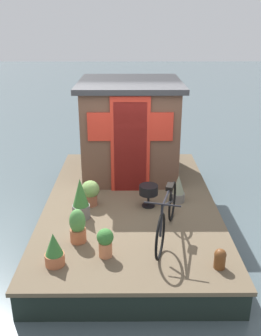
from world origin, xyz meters
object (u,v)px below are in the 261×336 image
at_px(potted_plant_mint, 178,189).
at_px(potted_plant_geranium, 81,199).
at_px(mooring_bollard, 220,258).
at_px(houseboat_cabin, 130,128).
at_px(potted_plant_lavender, 54,250).
at_px(potted_plant_rosemary, 105,242).
at_px(charcoal_grill, 149,191).
at_px(bicycle, 167,215).
at_px(potted_plant_succulent, 90,192).
at_px(potted_plant_thyme, 78,226).

relative_size(potted_plant_mint, potted_plant_geranium, 0.72).
height_order(potted_plant_mint, mooring_bollard, potted_plant_mint).
height_order(houseboat_cabin, mooring_bollard, houseboat_cabin).
bearing_deg(potted_plant_lavender, mooring_bollard, -92.20).
xyz_separation_m(potted_plant_rosemary, mooring_bollard, (-0.27, -1.50, -0.08)).
bearing_deg(potted_plant_mint, potted_plant_rosemary, 144.39).
relative_size(houseboat_cabin, potted_plant_lavender, 4.48).
relative_size(potted_plant_geranium, charcoal_grill, 1.76).
bearing_deg(potted_plant_rosemary, houseboat_cabin, -6.46).
bearing_deg(bicycle, potted_plant_succulent, 49.85).
xyz_separation_m(bicycle, potted_plant_mint, (1.17, -0.32, -0.12)).
height_order(houseboat_cabin, potted_plant_geranium, houseboat_cabin).
relative_size(houseboat_cabin, potted_plant_thyme, 4.06).
bearing_deg(mooring_bollard, houseboat_cabin, 18.79).
bearing_deg(charcoal_grill, potted_plant_rosemary, 155.98).
bearing_deg(bicycle, potted_plant_thyme, 95.76).
bearing_deg(potted_plant_succulent, potted_plant_lavender, 169.69).
height_order(bicycle, potted_plant_rosemary, bicycle).
distance_m(potted_plant_geranium, potted_plant_thyme, 0.72).
height_order(potted_plant_succulent, potted_plant_rosemary, potted_plant_succulent).
relative_size(potted_plant_succulent, potted_plant_thyme, 0.87).
bearing_deg(houseboat_cabin, potted_plant_mint, -149.43).
relative_size(bicycle, potted_plant_succulent, 3.71).
xyz_separation_m(houseboat_cabin, potted_plant_mint, (-1.44, -0.85, -0.73)).
xyz_separation_m(potted_plant_lavender, potted_plant_geranium, (1.28, -0.20, 0.10)).
xyz_separation_m(potted_plant_succulent, potted_plant_rosemary, (-1.54, -0.34, -0.02)).
relative_size(charcoal_grill, mooring_bollard, 1.41).
height_order(potted_plant_mint, potted_plant_rosemary, potted_plant_mint).
relative_size(potted_plant_succulent, mooring_bollard, 1.63).
relative_size(potted_plant_lavender, potted_plant_geranium, 0.68).
xyz_separation_m(potted_plant_geranium, mooring_bollard, (-1.36, -1.96, -0.18)).
xyz_separation_m(potted_plant_mint, potted_plant_thyme, (-1.30, 1.62, 0.01)).
relative_size(potted_plant_succulent, potted_plant_mint, 0.91).
height_order(bicycle, charcoal_grill, bicycle).
height_order(houseboat_cabin, potted_plant_mint, houseboat_cabin).
bearing_deg(charcoal_grill, potted_plant_succulent, 87.27).
relative_size(bicycle, potted_plant_rosemary, 4.05).
bearing_deg(potted_plant_lavender, potted_plant_mint, -44.89).
distance_m(houseboat_cabin, mooring_bollard, 3.67).
height_order(potted_plant_lavender, mooring_bollard, potted_plant_lavender).
xyz_separation_m(potted_plant_lavender, mooring_bollard, (-0.08, -2.16, -0.08)).
relative_size(houseboat_cabin, mooring_bollard, 7.57).
height_order(potted_plant_lavender, potted_plant_succulent, potted_plant_lavender).
relative_size(potted_plant_lavender, mooring_bollard, 1.69).
xyz_separation_m(potted_plant_lavender, charcoal_grill, (1.68, -1.32, 0.07)).
distance_m(bicycle, potted_plant_succulent, 1.61).
bearing_deg(potted_plant_mint, bicycle, 164.78).
distance_m(potted_plant_mint, potted_plant_thyme, 2.08).
bearing_deg(potted_plant_mint, potted_plant_succulent, 95.10).
bearing_deg(potted_plant_thyme, potted_plant_succulent, -3.68).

